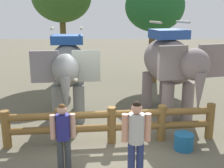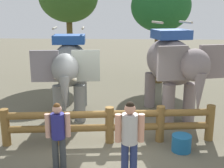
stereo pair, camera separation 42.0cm
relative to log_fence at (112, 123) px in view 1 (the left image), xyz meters
The scene contains 8 objects.
ground_plane 0.64m from the log_fence, 90.00° to the right, with size 60.00×60.00×0.00m, color brown.
log_fence is the anchor object (origin of this frame).
elephant_near_left 2.86m from the log_fence, 125.16° to the left, with size 2.05×3.63×3.09m.
elephant_center 3.27m from the log_fence, 48.31° to the left, with size 2.56×3.93×3.29m.
tourist_woman_in_black 1.85m from the log_fence, 126.92° to the right, with size 0.57×0.36×1.63m.
tourist_man_in_blue 1.92m from the log_fence, 73.03° to the right, with size 0.63×0.37×1.80m.
tree_far_left 8.09m from the log_fence, 74.02° to the left, with size 2.91×2.91×5.06m.
feed_bucket 2.02m from the log_fence, 11.94° to the right, with size 0.52×0.52×0.44m.
Camera 1 is at (0.07, -7.38, 3.66)m, focal length 46.62 mm.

